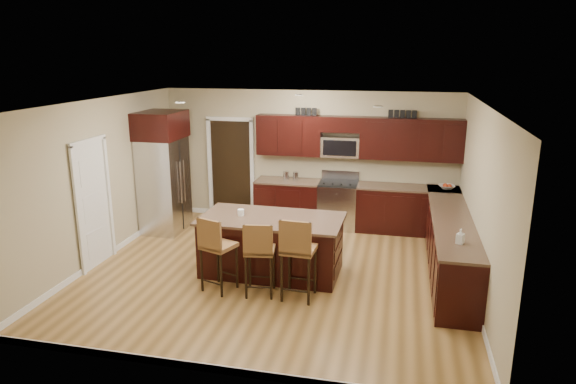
% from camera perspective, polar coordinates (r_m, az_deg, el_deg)
% --- Properties ---
extents(floor, '(6.00, 6.00, 0.00)m').
position_cam_1_polar(floor, '(8.34, -1.35, -8.94)').
color(floor, '#9E753E').
rests_on(floor, ground).
extents(ceiling, '(6.00, 6.00, 0.00)m').
position_cam_1_polar(ceiling, '(7.65, -1.48, 9.86)').
color(ceiling, silver).
rests_on(ceiling, wall_back).
extents(wall_back, '(6.00, 0.00, 6.00)m').
position_cam_1_polar(wall_back, '(10.51, 2.22, 3.88)').
color(wall_back, tan).
rests_on(wall_back, floor).
extents(wall_left, '(0.00, 5.50, 5.50)m').
position_cam_1_polar(wall_left, '(9.07, -20.13, 1.13)').
color(wall_left, tan).
rests_on(wall_left, floor).
extents(wall_right, '(0.00, 5.50, 5.50)m').
position_cam_1_polar(wall_right, '(7.75, 20.65, -1.22)').
color(wall_right, tan).
rests_on(wall_right, floor).
extents(base_cabinets, '(4.02, 3.96, 0.92)m').
position_cam_1_polar(base_cabinets, '(9.31, 12.28, -3.63)').
color(base_cabinets, black).
rests_on(base_cabinets, floor).
extents(upper_cabinets, '(4.00, 0.33, 0.80)m').
position_cam_1_polar(upper_cabinets, '(10.13, 7.93, 6.13)').
color(upper_cabinets, black).
rests_on(upper_cabinets, wall_back).
extents(range, '(0.76, 0.64, 1.11)m').
position_cam_1_polar(range, '(10.33, 5.58, -1.40)').
color(range, silver).
rests_on(range, floor).
extents(microwave, '(0.76, 0.31, 0.40)m').
position_cam_1_polar(microwave, '(10.22, 5.86, 5.03)').
color(microwave, silver).
rests_on(microwave, upper_cabinets).
extents(doorway, '(0.85, 0.03, 2.06)m').
position_cam_1_polar(doorway, '(10.97, -6.32, 2.58)').
color(doorway, black).
rests_on(doorway, floor).
extents(pantry_door, '(0.03, 0.80, 2.04)m').
position_cam_1_polar(pantry_door, '(8.90, -20.85, -1.40)').
color(pantry_door, white).
rests_on(pantry_door, floor).
extents(letter_decor, '(2.20, 0.03, 0.15)m').
position_cam_1_polar(letter_decor, '(10.08, 7.20, 8.73)').
color(letter_decor, black).
rests_on(letter_decor, upper_cabinets).
extents(island, '(2.25, 1.21, 0.92)m').
position_cam_1_polar(island, '(8.21, -1.82, -6.10)').
color(island, black).
rests_on(island, floor).
extents(stool_left, '(0.55, 0.55, 1.15)m').
position_cam_1_polar(stool_left, '(7.54, -8.06, -5.93)').
color(stool_left, olive).
rests_on(stool_left, floor).
extents(stool_mid, '(0.47, 0.47, 1.12)m').
position_cam_1_polar(stool_mid, '(7.34, -3.22, -6.50)').
color(stool_mid, olive).
rests_on(stool_mid, floor).
extents(stool_right, '(0.48, 0.48, 1.22)m').
position_cam_1_polar(stool_right, '(7.19, 1.06, -6.42)').
color(stool_right, olive).
rests_on(stool_right, floor).
extents(refrigerator, '(0.79, 0.98, 2.35)m').
position_cam_1_polar(refrigerator, '(10.22, -13.68, 2.30)').
color(refrigerator, silver).
rests_on(refrigerator, floor).
extents(floor_mat, '(0.94, 0.67, 0.01)m').
position_cam_1_polar(floor_mat, '(9.33, 1.80, -6.21)').
color(floor_mat, brown).
rests_on(floor_mat, floor).
extents(fruit_bowl, '(0.36, 0.36, 0.07)m').
position_cam_1_polar(fruit_bowl, '(10.18, 17.22, 0.55)').
color(fruit_bowl, silver).
rests_on(fruit_bowl, base_cabinets).
extents(soap_bottle, '(0.12, 0.13, 0.21)m').
position_cam_1_polar(soap_bottle, '(7.31, 18.61, -4.69)').
color(soap_bottle, '#B2B2B2').
rests_on(soap_bottle, base_cabinets).
extents(canister_tall, '(0.12, 0.12, 0.18)m').
position_cam_1_polar(canister_tall, '(10.37, -0.21, 1.81)').
color(canister_tall, silver).
rests_on(canister_tall, base_cabinets).
extents(canister_short, '(0.11, 0.11, 0.18)m').
position_cam_1_polar(canister_short, '(10.33, 0.86, 1.75)').
color(canister_short, silver).
rests_on(canister_short, base_cabinets).
extents(island_jar, '(0.10, 0.10, 0.10)m').
position_cam_1_polar(island_jar, '(8.16, -5.26, -2.27)').
color(island_jar, white).
rests_on(island_jar, island).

